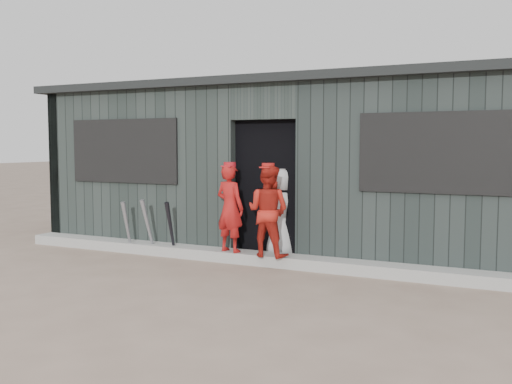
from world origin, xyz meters
The scene contains 9 objects.
ground centered at (0.00, 0.00, 0.00)m, with size 80.00×80.00×0.00m, color #755F51.
curb centered at (0.00, 1.82, 0.07)m, with size 8.00×0.36×0.15m, color gray.
bat_left centered at (-2.12, 1.68, 0.40)m, with size 0.07×0.07×0.80m, color gray.
bat_mid centered at (-1.75, 1.71, 0.42)m, with size 0.07×0.07×0.86m, color gray.
bat_right centered at (-1.37, 1.74, 0.41)m, with size 0.07×0.07×0.84m, color black.
player_red_left centered at (-0.38, 1.74, 0.77)m, with size 0.45×0.29×1.23m, color #A11513.
player_red_right centered at (0.24, 1.66, 0.76)m, with size 0.60×0.47×1.23m, color #AA1E14.
player_grey_back centered at (0.22, 2.25, 0.67)m, with size 0.65×0.42×1.33m, color #A5A5A5.
dugout centered at (0.00, 3.50, 1.29)m, with size 8.30×3.30×2.62m.
Camera 1 is at (3.36, -5.23, 1.64)m, focal length 40.00 mm.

